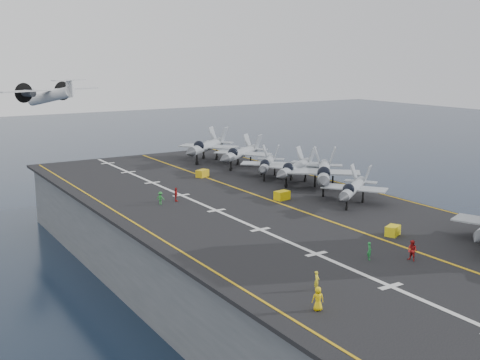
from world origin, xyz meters
TOP-DOWN VIEW (x-y plane):
  - ground at (0.00, 0.00)m, footprint 500.00×500.00m
  - hull at (0.00, 0.00)m, footprint 36.00×90.00m
  - flight_deck at (0.00, 0.00)m, footprint 38.00×92.00m
  - foul_line at (3.00, 0.00)m, footprint 0.35×90.00m
  - landing_centerline at (-6.00, 0.00)m, footprint 0.50×90.00m
  - deck_edge_port at (-17.00, 0.00)m, footprint 0.25×90.00m
  - deck_edge_stbd at (18.50, 0.00)m, footprint 0.25×90.00m
  - fighter_jet_3 at (11.06, -6.44)m, footprint 15.36×14.36m
  - fighter_jet_4 at (13.34, 2.32)m, footprint 18.18×18.78m
  - fighter_jet_5 at (12.80, 8.52)m, footprint 16.84×15.50m
  - fighter_jet_6 at (11.68, 14.52)m, footprint 15.03×15.38m
  - fighter_jet_7 at (12.79, 24.37)m, footprint 17.75×16.40m
  - fighter_jet_8 at (10.78, 33.19)m, footprint 19.46×18.58m
  - tow_cart_a at (5.06, -19.44)m, footprint 2.13×1.81m
  - tow_cart_b at (4.51, 0.41)m, footprint 2.20×1.63m
  - tow_cart_c at (2.70, 19.89)m, footprint 2.33×1.98m
  - crew_0 at (-14.38, -30.56)m, footprint 1.35×1.14m
  - crew_1 at (-11.83, -27.26)m, footprint 1.19×1.09m
  - crew_3 at (-10.61, 6.79)m, footprint 1.18×1.21m
  - crew_4 at (-8.18, 7.14)m, footprint 1.30×1.37m
  - crew_6 at (-2.70, -23.94)m, footprint 1.18×1.27m
  - crew_7 at (0.53, -26.34)m, footprint 1.00×1.33m
  - transport_plane at (-10.21, 60.64)m, footprint 25.63×21.23m

SIDE VIEW (x-z plane):
  - ground at x=0.00m, z-range 0.00..0.00m
  - hull at x=0.00m, z-range 0.00..10.00m
  - flight_deck at x=0.00m, z-range 10.00..10.40m
  - foul_line at x=3.00m, z-range 10.41..10.43m
  - landing_centerline at x=-6.00m, z-range 10.41..10.43m
  - deck_edge_port at x=-17.00m, z-range 10.41..10.43m
  - deck_edge_stbd at x=18.50m, z-range 10.41..10.43m
  - tow_cart_a at x=5.06m, z-range 10.40..11.48m
  - tow_cart_c at x=2.70m, z-range 10.40..11.58m
  - tow_cart_b at x=4.51m, z-range 10.40..11.60m
  - crew_1 at x=-11.83m, z-range 10.40..12.05m
  - crew_3 at x=-10.61m, z-range 10.40..12.10m
  - crew_6 at x=-2.70m, z-range 10.40..12.16m
  - crew_4 at x=-8.18m, z-range 10.40..12.30m
  - crew_0 at x=-14.38m, z-range 10.40..12.31m
  - crew_7 at x=0.53m, z-range 10.40..12.42m
  - fighter_jet_3 at x=11.06m, z-range 10.40..14.84m
  - fighter_jet_6 at x=11.68m, z-range 10.40..14.89m
  - fighter_jet_5 at x=12.80m, z-range 10.40..15.26m
  - fighter_jet_7 at x=12.79m, z-range 10.40..15.53m
  - fighter_jet_4 at x=13.34m, z-range 10.40..15.86m
  - fighter_jet_8 at x=10.78m, z-range 10.40..16.04m
  - transport_plane at x=-10.21m, z-range 18.92..24.12m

